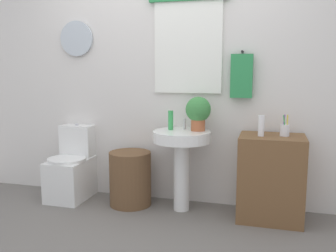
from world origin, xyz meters
TOP-DOWN VIEW (x-y plane):
  - ground_plane at (0.00, 0.00)m, footprint 8.00×8.00m
  - back_wall at (0.00, 1.15)m, footprint 4.40×0.18m
  - toilet at (-0.98, 0.88)m, footprint 0.38×0.51m
  - laundry_hamper at (-0.32, 0.85)m, footprint 0.41×0.41m
  - pedestal_sink at (0.20, 0.85)m, footprint 0.54×0.54m
  - faucet at (0.20, 0.97)m, footprint 0.03×0.03m
  - wooden_cabinet at (1.01, 0.85)m, footprint 0.56×0.44m
  - soap_bottle at (0.08, 0.90)m, footprint 0.05×0.05m
  - potted_plant at (0.34, 0.91)m, footprint 0.23×0.23m
  - lotion_bottle at (0.91, 0.81)m, footprint 0.05×0.05m
  - toothbrush_cup at (1.11, 0.87)m, footprint 0.08×0.08m

SIDE VIEW (x-z plane):
  - ground_plane at x=0.00m, z-range 0.00..0.00m
  - laundry_hamper at x=-0.32m, z-range 0.00..0.53m
  - toilet at x=-0.98m, z-range -0.09..0.67m
  - wooden_cabinet at x=1.01m, z-range 0.00..0.75m
  - pedestal_sink at x=0.20m, z-range 0.20..0.96m
  - toothbrush_cup at x=1.11m, z-range 0.71..0.90m
  - faucet at x=0.20m, z-range 0.76..0.86m
  - lotion_bottle at x=0.91m, z-range 0.75..0.93m
  - soap_bottle at x=0.08m, z-range 0.76..0.94m
  - potted_plant at x=0.34m, z-range 0.78..1.10m
  - back_wall at x=0.00m, z-range 0.01..2.61m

